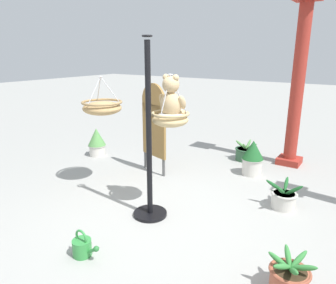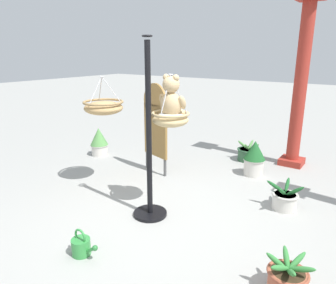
{
  "view_description": "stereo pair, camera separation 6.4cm",
  "coord_description": "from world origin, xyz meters",
  "px_view_note": "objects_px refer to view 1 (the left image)",
  "views": [
    {
      "loc": [
        2.06,
        -3.01,
        2.08
      ],
      "look_at": [
        -0.03,
        0.08,
        1.0
      ],
      "focal_mm": 33.51,
      "sensor_mm": 36.0,
      "label": 1
    },
    {
      "loc": [
        2.11,
        -2.97,
        2.08
      ],
      "look_at": [
        -0.03,
        0.08,
        1.0
      ],
      "focal_mm": 33.51,
      "sensor_mm": 36.0,
      "label": 2
    }
  ],
  "objects_px": {
    "greenhouse_pillar_left": "(297,88)",
    "display_sign_board": "(154,121)",
    "teddy_bear": "(171,100)",
    "potted_plant_tall_leafy": "(253,157)",
    "display_pole_central": "(149,166)",
    "hanging_basket_with_teddy": "(170,118)",
    "potted_plant_flowering_red": "(97,142)",
    "potted_plant_broad_leaf": "(246,153)",
    "hanging_basket_left_high": "(102,107)",
    "watering_can": "(83,247)",
    "potted_plant_fern_front": "(284,198)",
    "potted_plant_small_succulent": "(289,278)"
  },
  "relations": [
    {
      "from": "potted_plant_tall_leafy",
      "to": "potted_plant_small_succulent",
      "type": "height_order",
      "value": "potted_plant_tall_leafy"
    },
    {
      "from": "greenhouse_pillar_left",
      "to": "display_sign_board",
      "type": "bearing_deg",
      "value": -136.8
    },
    {
      "from": "potted_plant_fern_front",
      "to": "potted_plant_tall_leafy",
      "type": "relative_size",
      "value": 0.87
    },
    {
      "from": "teddy_bear",
      "to": "hanging_basket_left_high",
      "type": "xyz_separation_m",
      "value": [
        -1.3,
        0.08,
        -0.23
      ]
    },
    {
      "from": "potted_plant_small_succulent",
      "to": "hanging_basket_with_teddy",
      "type": "bearing_deg",
      "value": 158.71
    },
    {
      "from": "potted_plant_fern_front",
      "to": "teddy_bear",
      "type": "bearing_deg",
      "value": -143.85
    },
    {
      "from": "potted_plant_tall_leafy",
      "to": "greenhouse_pillar_left",
      "type": "bearing_deg",
      "value": 66.52
    },
    {
      "from": "hanging_basket_with_teddy",
      "to": "potted_plant_tall_leafy",
      "type": "xyz_separation_m",
      "value": [
        0.46,
        1.89,
        -0.96
      ]
    },
    {
      "from": "teddy_bear",
      "to": "potted_plant_fern_front",
      "type": "distance_m",
      "value": 2.06
    },
    {
      "from": "hanging_basket_with_teddy",
      "to": "potted_plant_flowering_red",
      "type": "distance_m",
      "value": 2.96
    },
    {
      "from": "teddy_bear",
      "to": "greenhouse_pillar_left",
      "type": "bearing_deg",
      "value": 72.82
    },
    {
      "from": "hanging_basket_with_teddy",
      "to": "display_sign_board",
      "type": "bearing_deg",
      "value": 134.86
    },
    {
      "from": "display_pole_central",
      "to": "greenhouse_pillar_left",
      "type": "bearing_deg",
      "value": 71.73
    },
    {
      "from": "teddy_bear",
      "to": "greenhouse_pillar_left",
      "type": "distance_m",
      "value": 2.94
    },
    {
      "from": "hanging_basket_left_high",
      "to": "potted_plant_tall_leafy",
      "type": "bearing_deg",
      "value": 45.4
    },
    {
      "from": "potted_plant_tall_leafy",
      "to": "display_sign_board",
      "type": "distance_m",
      "value": 1.83
    },
    {
      "from": "potted_plant_small_succulent",
      "to": "potted_plant_broad_leaf",
      "type": "relative_size",
      "value": 0.93
    },
    {
      "from": "display_pole_central",
      "to": "potted_plant_flowering_red",
      "type": "xyz_separation_m",
      "value": [
        -2.41,
        1.37,
        -0.39
      ]
    },
    {
      "from": "hanging_basket_left_high",
      "to": "potted_plant_tall_leafy",
      "type": "xyz_separation_m",
      "value": [
        1.76,
        1.79,
        -0.96
      ]
    },
    {
      "from": "potted_plant_tall_leafy",
      "to": "potted_plant_small_succulent",
      "type": "xyz_separation_m",
      "value": [
        1.25,
        -2.56,
        -0.17
      ]
    },
    {
      "from": "hanging_basket_left_high",
      "to": "watering_can",
      "type": "relative_size",
      "value": 1.73
    },
    {
      "from": "potted_plant_tall_leafy",
      "to": "display_sign_board",
      "type": "bearing_deg",
      "value": -150.43
    },
    {
      "from": "display_pole_central",
      "to": "potted_plant_fern_front",
      "type": "height_order",
      "value": "display_pole_central"
    },
    {
      "from": "potted_plant_tall_leafy",
      "to": "potted_plant_broad_leaf",
      "type": "bearing_deg",
      "value": 118.41
    },
    {
      "from": "display_pole_central",
      "to": "teddy_bear",
      "type": "bearing_deg",
      "value": 61.38
    },
    {
      "from": "hanging_basket_left_high",
      "to": "potted_plant_tall_leafy",
      "type": "height_order",
      "value": "hanging_basket_left_high"
    },
    {
      "from": "teddy_bear",
      "to": "potted_plant_tall_leafy",
      "type": "xyz_separation_m",
      "value": [
        0.46,
        1.87,
        -1.19
      ]
    },
    {
      "from": "teddy_bear",
      "to": "hanging_basket_left_high",
      "type": "height_order",
      "value": "teddy_bear"
    },
    {
      "from": "potted_plant_small_succulent",
      "to": "display_sign_board",
      "type": "distance_m",
      "value": 3.33
    },
    {
      "from": "display_pole_central",
      "to": "display_sign_board",
      "type": "relative_size",
      "value": 1.43
    },
    {
      "from": "potted_plant_tall_leafy",
      "to": "teddy_bear",
      "type": "bearing_deg",
      "value": -103.82
    },
    {
      "from": "greenhouse_pillar_left",
      "to": "display_sign_board",
      "type": "height_order",
      "value": "greenhouse_pillar_left"
    },
    {
      "from": "potted_plant_flowering_red",
      "to": "potted_plant_tall_leafy",
      "type": "bearing_deg",
      "value": 14.41
    },
    {
      "from": "greenhouse_pillar_left",
      "to": "potted_plant_flowering_red",
      "type": "height_order",
      "value": "greenhouse_pillar_left"
    },
    {
      "from": "hanging_basket_left_high",
      "to": "potted_plant_fern_front",
      "type": "height_order",
      "value": "hanging_basket_left_high"
    },
    {
      "from": "display_pole_central",
      "to": "potted_plant_tall_leafy",
      "type": "xyz_separation_m",
      "value": [
        0.61,
        2.14,
        -0.36
      ]
    },
    {
      "from": "hanging_basket_with_teddy",
      "to": "potted_plant_broad_leaf",
      "type": "bearing_deg",
      "value": 87.89
    },
    {
      "from": "hanging_basket_left_high",
      "to": "potted_plant_broad_leaf",
      "type": "xyz_separation_m",
      "value": [
        1.4,
        2.46,
        -1.13
      ]
    },
    {
      "from": "potted_plant_flowering_red",
      "to": "potted_plant_broad_leaf",
      "type": "bearing_deg",
      "value": 28.63
    },
    {
      "from": "greenhouse_pillar_left",
      "to": "potted_plant_tall_leafy",
      "type": "height_order",
      "value": "greenhouse_pillar_left"
    },
    {
      "from": "hanging_basket_with_teddy",
      "to": "potted_plant_small_succulent",
      "type": "bearing_deg",
      "value": -21.29
    },
    {
      "from": "watering_can",
      "to": "potted_plant_small_succulent",
      "type": "bearing_deg",
      "value": 19.02
    },
    {
      "from": "display_pole_central",
      "to": "potted_plant_tall_leafy",
      "type": "height_order",
      "value": "display_pole_central"
    },
    {
      "from": "potted_plant_tall_leafy",
      "to": "potted_plant_flowering_red",
      "type": "bearing_deg",
      "value": -165.59
    },
    {
      "from": "watering_can",
      "to": "display_pole_central",
      "type": "bearing_deg",
      "value": 86.4
    },
    {
      "from": "hanging_basket_with_teddy",
      "to": "potted_plant_fern_front",
      "type": "distance_m",
      "value": 1.93
    },
    {
      "from": "hanging_basket_with_teddy",
      "to": "watering_can",
      "type": "relative_size",
      "value": 1.85
    },
    {
      "from": "display_pole_central",
      "to": "hanging_basket_with_teddy",
      "type": "relative_size",
      "value": 3.48
    },
    {
      "from": "hanging_basket_left_high",
      "to": "display_sign_board",
      "type": "xyz_separation_m",
      "value": [
        0.26,
        0.94,
        -0.35
      ]
    },
    {
      "from": "greenhouse_pillar_left",
      "to": "potted_plant_tall_leafy",
      "type": "bearing_deg",
      "value": -113.48
    }
  ]
}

